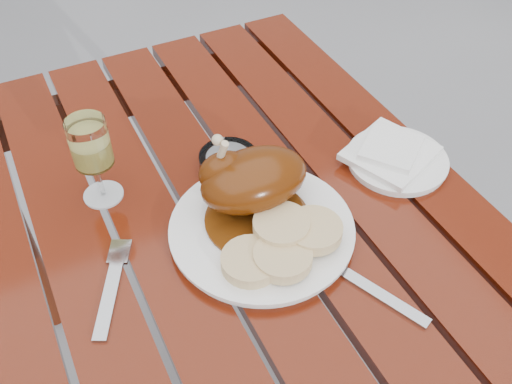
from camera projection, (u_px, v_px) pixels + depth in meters
table at (244, 358)px, 1.15m from camera, size 0.80×1.20×0.75m
dinner_plate at (262, 230)px, 0.88m from camera, size 0.29×0.29×0.02m
roast_duck at (250, 180)px, 0.88m from camera, size 0.18×0.18×0.13m
bread_dumplings at (282, 243)px, 0.83m from camera, size 0.19×0.13×0.03m
wine_glass at (95, 161)px, 0.89m from camera, size 0.07×0.07×0.15m
side_plate at (397, 160)px, 1.00m from camera, size 0.20×0.20×0.01m
napkin at (390, 153)px, 0.99m from camera, size 0.18×0.17×0.01m
ashtray at (228, 161)px, 0.99m from camera, size 0.11×0.11×0.03m
fork at (110, 291)px, 0.81m from camera, size 0.09×0.15×0.01m
knife at (369, 288)px, 0.81m from camera, size 0.09×0.18×0.01m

